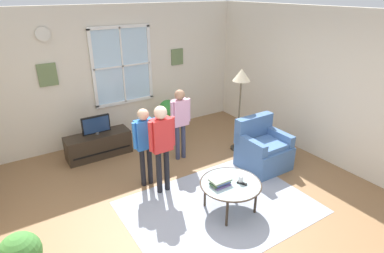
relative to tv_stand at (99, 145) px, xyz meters
name	(u,v)px	position (x,y,z in m)	size (l,w,h in m)	color
ground_plane	(205,213)	(0.71, -2.45, -0.23)	(6.02, 6.73, 0.02)	olive
back_wall	(117,74)	(0.71, 0.68, 1.11)	(5.42, 0.17, 2.65)	beige
side_wall_right	(341,91)	(3.48, -2.45, 1.10)	(0.12, 6.13, 2.65)	beige
area_rug	(219,207)	(0.96, -2.47, -0.22)	(2.61, 1.94, 0.01)	#999EAD
tv_stand	(99,145)	(0.00, 0.00, 0.00)	(1.17, 0.43, 0.44)	#2D2319
television	(96,125)	(0.00, 0.00, 0.41)	(0.51, 0.08, 0.35)	#4C4C4C
armchair	(262,150)	(2.29, -1.94, 0.10)	(0.76, 0.74, 0.87)	#476B9E
coffee_table	(231,185)	(1.05, -2.58, 0.19)	(0.86, 0.86, 0.44)	#99B2B7
book_stack	(220,182)	(0.90, -2.53, 0.26)	(0.28, 0.20, 0.09)	#654F92
cup	(241,179)	(1.17, -2.64, 0.27)	(0.07, 0.07, 0.11)	white
remote_near_books	(242,183)	(1.17, -2.68, 0.23)	(0.04, 0.14, 0.02)	black
person_pink_shirt	(180,117)	(1.24, -0.92, 0.61)	(0.40, 0.18, 1.32)	#333851
person_blue_shirt	(145,139)	(0.34, -1.36, 0.59)	(0.39, 0.18, 1.29)	black
person_red_shirt	(162,140)	(0.48, -1.67, 0.66)	(0.42, 0.19, 1.40)	black
potted_plant_by_window	(169,113)	(1.57, 0.12, 0.27)	(0.43, 0.43, 0.78)	#4C565B
floor_lamp	(241,83)	(2.37, -1.19, 1.11)	(0.32, 0.32, 1.59)	black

